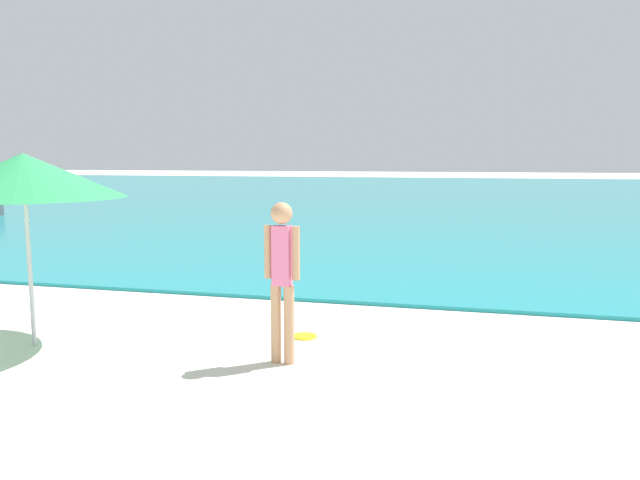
% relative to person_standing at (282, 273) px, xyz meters
% --- Properties ---
extents(water, '(160.00, 60.00, 0.06)m').
position_rel_person_standing_xyz_m(water, '(-0.18, 32.76, -0.95)').
color(water, teal).
rests_on(water, ground).
extents(person_standing, '(0.40, 0.23, 1.73)m').
position_rel_person_standing_xyz_m(person_standing, '(0.00, 0.00, 0.00)').
color(person_standing, tan).
rests_on(person_standing, ground).
extents(frisbee, '(0.29, 0.29, 0.03)m').
position_rel_person_standing_xyz_m(frisbee, '(-0.03, 0.97, -0.97)').
color(frisbee, yellow).
rests_on(frisbee, ground).
extents(beach_umbrella, '(2.24, 2.24, 2.24)m').
position_rel_person_standing_xyz_m(beach_umbrella, '(-3.01, -0.14, 1.00)').
color(beach_umbrella, '#B7B7BC').
rests_on(beach_umbrella, ground).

